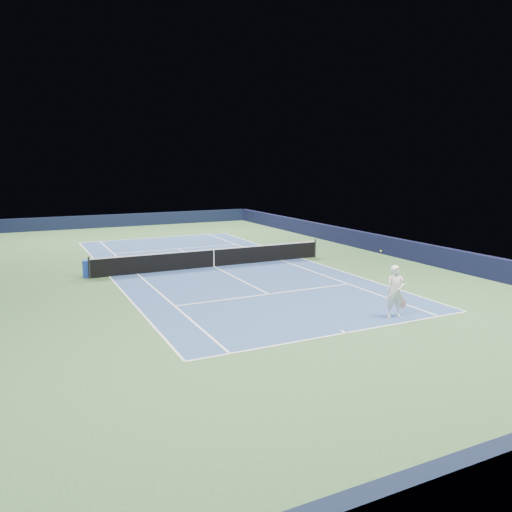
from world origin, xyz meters
name	(u,v)px	position (x,y,z in m)	size (l,w,h in m)	color
ground	(214,267)	(0.00, 0.00, 0.00)	(40.00, 40.00, 0.00)	#375B32
wall_far	(133,220)	(0.00, 19.82, 0.55)	(22.00, 0.35, 1.10)	black
wall_right	(375,243)	(10.82, 0.00, 0.55)	(0.35, 40.00, 1.10)	black
court_surface	(214,267)	(0.00, 0.00, 0.00)	(10.97, 23.77, 0.01)	navy
baseline_far	(156,238)	(0.00, 11.88, 0.01)	(10.97, 0.08, 0.00)	white
baseline_near	(346,333)	(0.00, -11.88, 0.01)	(10.97, 0.08, 0.00)	white
sideline_doubles_right	(302,258)	(5.49, 0.00, 0.01)	(0.08, 23.77, 0.00)	white
sideline_doubles_left	(109,276)	(-5.49, 0.00, 0.01)	(0.08, 23.77, 0.00)	white
sideline_singles_right	(281,260)	(4.12, 0.00, 0.01)	(0.08, 23.77, 0.00)	white
sideline_singles_left	(137,274)	(-4.12, 0.00, 0.01)	(0.08, 23.77, 0.00)	white
service_line_far	(178,249)	(0.00, 6.40, 0.01)	(8.23, 0.08, 0.00)	white
service_line_near	(269,294)	(0.00, -6.40, 0.01)	(8.23, 0.08, 0.00)	white
center_service_line	(214,267)	(0.00, 0.00, 0.01)	(0.08, 12.80, 0.00)	white
center_mark_far	(157,238)	(0.00, 11.73, 0.01)	(0.08, 0.30, 0.00)	white
center_mark_near	(343,332)	(0.00, -11.73, 0.01)	(0.08, 0.30, 0.00)	white
tennis_net	(214,257)	(0.00, 0.00, 0.50)	(12.90, 0.10, 1.07)	black
sponsor_cube	(88,269)	(-6.40, 0.39, 0.42)	(0.61, 0.54, 0.83)	#1E40B8
tennis_player	(395,291)	(2.62, -11.19, 0.94)	(0.88, 1.35, 2.28)	white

